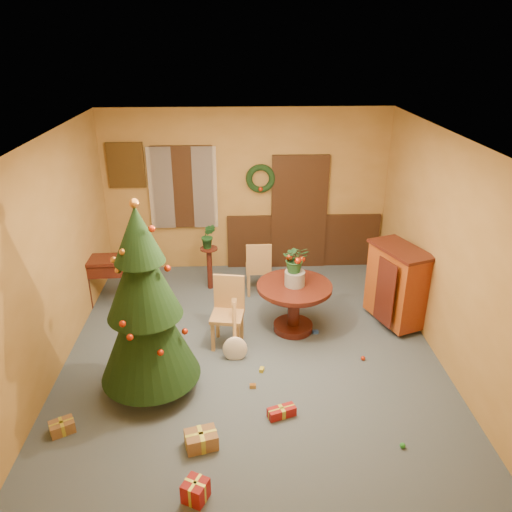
{
  "coord_description": "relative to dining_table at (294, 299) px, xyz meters",
  "views": [
    {
      "loc": [
        -0.19,
        -5.77,
        4.01
      ],
      "look_at": [
        0.07,
        0.4,
        1.24
      ],
      "focal_mm": 35.0,
      "sensor_mm": 36.0,
      "label": 1
    }
  ],
  "objects": [
    {
      "name": "room_envelope",
      "position": [
        -0.42,
        2.21,
        0.6
      ],
      "size": [
        5.5,
        5.5,
        5.5
      ],
      "color": "#3A4954",
      "rests_on": "ground"
    },
    {
      "name": "dining_table",
      "position": [
        0.0,
        0.0,
        0.0
      ],
      "size": [
        1.08,
        1.08,
        0.74
      ],
      "color": "black",
      "rests_on": "floor"
    },
    {
      "name": "urn",
      "position": [
        0.0,
        0.0,
        0.33
      ],
      "size": [
        0.29,
        0.29,
        0.21
      ],
      "primitive_type": "cylinder",
      "color": "slate",
      "rests_on": "dining_table"
    },
    {
      "name": "centerpiece_plant",
      "position": [
        0.0,
        0.0,
        0.64
      ],
      "size": [
        0.37,
        0.32,
        0.41
      ],
      "primitive_type": "imported",
      "color": "#1E4C23",
      "rests_on": "urn"
    },
    {
      "name": "chair_near",
      "position": [
        -0.95,
        -0.27,
        0.01
      ],
      "size": [
        0.49,
        0.49,
        0.99
      ],
      "color": "olive",
      "rests_on": "floor"
    },
    {
      "name": "chair_far",
      "position": [
        -0.46,
        1.13,
        -0.01
      ],
      "size": [
        0.41,
        0.41,
        0.94
      ],
      "color": "olive",
      "rests_on": "floor"
    },
    {
      "name": "guitar",
      "position": [
        -0.86,
        -0.7,
        -0.13
      ],
      "size": [
        0.37,
        0.53,
        0.76
      ],
      "primitive_type": null,
      "rotation": [
        -0.49,
        0.0,
        -0.07
      ],
      "color": "#EFDFC7",
      "rests_on": "floor"
    },
    {
      "name": "plant_stand",
      "position": [
        -1.28,
        1.38,
        -0.05
      ],
      "size": [
        0.29,
        0.29,
        0.75
      ],
      "color": "black",
      "rests_on": "floor"
    },
    {
      "name": "stand_plant",
      "position": [
        -1.28,
        1.38,
        0.44
      ],
      "size": [
        0.26,
        0.22,
        0.43
      ],
      "primitive_type": "imported",
      "rotation": [
        0.0,
        0.0,
        -0.13
      ],
      "color": "#19471E",
      "rests_on": "plant_stand"
    },
    {
      "name": "christmas_tree",
      "position": [
        -1.87,
        -1.26,
        0.64
      ],
      "size": [
        1.19,
        1.19,
        2.45
      ],
      "color": "#382111",
      "rests_on": "floor"
    },
    {
      "name": "writing_desk",
      "position": [
        -2.78,
        0.93,
        0.08
      ],
      "size": [
        0.91,
        0.47,
        0.79
      ],
      "color": "black",
      "rests_on": "floor"
    },
    {
      "name": "sideboard",
      "position": [
        1.52,
        0.14,
        0.14
      ],
      "size": [
        0.81,
        1.07,
        1.23
      ],
      "color": "#62140B",
      "rests_on": "floor"
    },
    {
      "name": "gift_a",
      "position": [
        -1.22,
        -2.23,
        -0.43
      ],
      "size": [
        0.38,
        0.32,
        0.18
      ],
      "color": "brown",
      "rests_on": "floor"
    },
    {
      "name": "gift_b",
      "position": [
        -1.24,
        -2.89,
        -0.41
      ],
      "size": [
        0.28,
        0.28,
        0.21
      ],
      "color": "maroon",
      "rests_on": "floor"
    },
    {
      "name": "gift_c",
      "position": [
        -2.76,
        -1.96,
        -0.45
      ],
      "size": [
        0.31,
        0.27,
        0.14
      ],
      "color": "brown",
      "rests_on": "floor"
    },
    {
      "name": "gift_d",
      "position": [
        -0.33,
        -1.81,
        -0.46
      ],
      "size": [
        0.35,
        0.23,
        0.12
      ],
      "color": "maroon",
      "rests_on": "floor"
    },
    {
      "name": "toy_a",
      "position": [
        0.32,
        -0.12,
        -0.49
      ],
      "size": [
        0.09,
        0.06,
        0.05
      ],
      "primitive_type": "cube",
      "rotation": [
        0.0,
        0.0,
        0.12
      ],
      "color": "blue",
      "rests_on": "floor"
    },
    {
      "name": "toy_b",
      "position": [
        0.9,
        -2.35,
        -0.49
      ],
      "size": [
        0.06,
        0.06,
        0.06
      ],
      "primitive_type": "sphere",
      "color": "#268D2B",
      "rests_on": "floor"
    },
    {
      "name": "toy_c",
      "position": [
        -0.52,
        -0.98,
        -0.49
      ],
      "size": [
        0.07,
        0.09,
        0.05
      ],
      "primitive_type": "cube",
      "rotation": [
        0.0,
        0.0,
        1.24
      ],
      "color": "gold",
      "rests_on": "floor"
    },
    {
      "name": "toy_d",
      "position": [
        0.86,
        -0.8,
        -0.49
      ],
      "size": [
        0.06,
        0.06,
        0.06
      ],
      "primitive_type": "sphere",
      "color": "#AE260B",
      "rests_on": "floor"
    },
    {
      "name": "toy_e",
      "position": [
        -0.64,
        -1.3,
        -0.49
      ],
      "size": [
        0.08,
        0.05,
        0.05
      ],
      "primitive_type": "cube",
      "rotation": [
        0.0,
        0.0,
        -0.05
      ],
      "color": "#C97E2F",
      "rests_on": "floor"
    }
  ]
}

